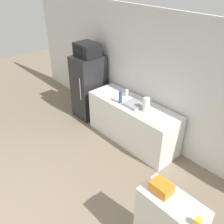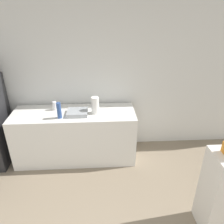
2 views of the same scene
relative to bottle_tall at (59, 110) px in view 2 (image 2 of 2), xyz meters
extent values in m
cube|color=silver|center=(0.31, 0.57, 0.30)|extent=(8.00, 0.06, 2.60)
cube|color=silver|center=(0.19, 0.17, -0.56)|extent=(1.99, 0.68, 0.87)
cube|color=#9EA3A8|center=(0.26, 0.11, -0.10)|extent=(0.32, 0.29, 0.06)
cylinder|color=#2D4C8C|center=(0.00, 0.00, 0.00)|extent=(0.07, 0.07, 0.25)
cylinder|color=silver|center=(-0.12, 0.30, -0.05)|extent=(0.07, 0.07, 0.14)
cylinder|color=white|center=(0.55, 0.13, 0.01)|extent=(0.12, 0.12, 0.27)
camera|label=1|loc=(3.07, -2.97, 2.27)|focal=40.00mm
camera|label=2|loc=(0.63, -3.01, 1.46)|focal=35.00mm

